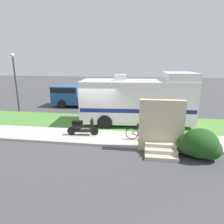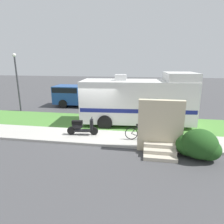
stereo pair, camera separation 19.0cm
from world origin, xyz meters
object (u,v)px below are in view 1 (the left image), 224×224
object	(u,v)px
scooter	(82,127)
street_lamp_post	(15,77)
bottle_green	(177,135)
pickup_truck_near	(77,96)
bicycle	(142,133)
motorhome_rv	(138,100)

from	to	relation	value
scooter	street_lamp_post	world-z (taller)	street_lamp_post
bottle_green	street_lamp_post	bearing A→B (deg)	160.38
bottle_green	street_lamp_post	xyz separation A→B (m)	(-11.91, 4.24, 2.55)
scooter	pickup_truck_near	distance (m)	7.64
pickup_truck_near	bottle_green	distance (m)	10.25
bicycle	street_lamp_post	bearing A→B (deg)	153.87
pickup_truck_near	street_lamp_post	world-z (taller)	street_lamp_post
motorhome_rv	bicycle	world-z (taller)	motorhome_rv
motorhome_rv	pickup_truck_near	size ratio (longest dim) A/B	1.33
bicycle	pickup_truck_near	xyz separation A→B (m)	(-5.86, 7.38, 0.50)
motorhome_rv	street_lamp_post	bearing A→B (deg)	168.30
street_lamp_post	bottle_green	bearing A→B (deg)	-19.62
scooter	pickup_truck_near	bearing A→B (deg)	110.08
bicycle	street_lamp_post	world-z (taller)	street_lamp_post
pickup_truck_near	bottle_green	xyz separation A→B (m)	(7.72, -6.69, -0.76)
motorhome_rv	street_lamp_post	xyz separation A→B (m)	(-9.79, 2.03, 1.18)
motorhome_rv	bottle_green	world-z (taller)	motorhome_rv
bicycle	bottle_green	world-z (taller)	bicycle
motorhome_rv	bicycle	distance (m)	3.12
pickup_truck_near	bottle_green	bearing A→B (deg)	-40.91
scooter	bicycle	size ratio (longest dim) A/B	1.03
motorhome_rv	scooter	xyz separation A→B (m)	(-2.98, -2.69, -1.02)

